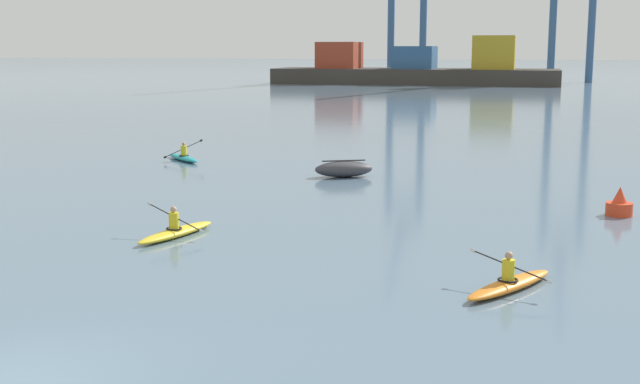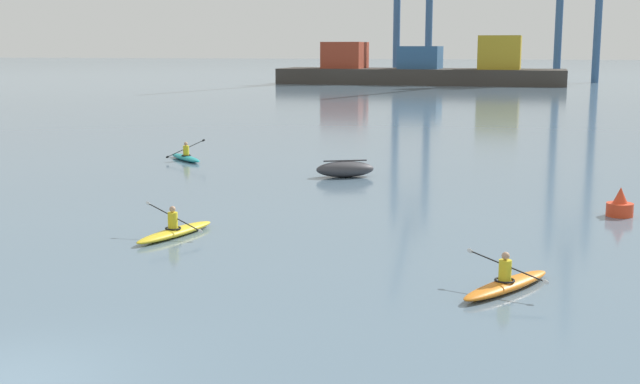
# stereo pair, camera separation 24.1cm
# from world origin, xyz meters

# --- Properties ---
(container_barge) EXTENTS (44.09, 11.10, 7.46)m
(container_barge) POSITION_xyz_m (-9.82, 117.96, 2.35)
(container_barge) COLOR #38332D
(container_barge) RESTS_ON ground
(capsized_dinghy) EXTENTS (2.82, 2.11, 0.76)m
(capsized_dinghy) POSITION_xyz_m (0.30, 23.75, 0.35)
(capsized_dinghy) COLOR #38383D
(capsized_dinghy) RESTS_ON ground
(channel_buoy) EXTENTS (0.90, 0.90, 1.00)m
(channel_buoy) POSITION_xyz_m (11.34, 17.86, 0.36)
(channel_buoy) COLOR red
(channel_buoy) RESTS_ON ground
(kayak_orange) EXTENTS (2.22, 3.24, 0.95)m
(kayak_orange) POSITION_xyz_m (8.00, 7.94, 0.17)
(kayak_orange) COLOR orange
(kayak_orange) RESTS_ON ground
(kayak_yellow) EXTENTS (2.14, 3.44, 1.01)m
(kayak_yellow) POSITION_xyz_m (-2.00, 11.08, 0.17)
(kayak_yellow) COLOR yellow
(kayak_yellow) RESTS_ON ground
(kayak_teal) EXTENTS (2.88, 2.78, 1.05)m
(kayak_teal) POSITION_xyz_m (-8.82, 26.90, 0.17)
(kayak_teal) COLOR teal
(kayak_teal) RESTS_ON ground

